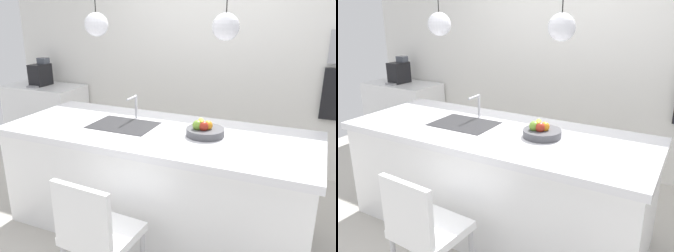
% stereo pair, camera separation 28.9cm
% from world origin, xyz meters
% --- Properties ---
extents(floor, '(6.60, 6.60, 0.00)m').
position_xyz_m(floor, '(0.00, 0.00, 0.00)').
color(floor, '#BCB7AD').
rests_on(floor, ground).
extents(back_wall, '(6.00, 0.10, 2.60)m').
position_xyz_m(back_wall, '(0.00, 1.65, 1.30)').
color(back_wall, silver).
rests_on(back_wall, ground).
extents(kitchen_island, '(2.63, 1.04, 0.92)m').
position_xyz_m(kitchen_island, '(0.00, 0.00, 0.46)').
color(kitchen_island, white).
rests_on(kitchen_island, ground).
extents(sink_basin, '(0.56, 0.40, 0.02)m').
position_xyz_m(sink_basin, '(-0.33, 0.00, 0.91)').
color(sink_basin, '#2D2D30').
rests_on(sink_basin, kitchen_island).
extents(faucet, '(0.02, 0.17, 0.22)m').
position_xyz_m(faucet, '(-0.33, 0.21, 1.06)').
color(faucet, silver).
rests_on(faucet, kitchen_island).
extents(fruit_bowl, '(0.31, 0.31, 0.15)m').
position_xyz_m(fruit_bowl, '(0.41, 0.03, 0.97)').
color(fruit_bowl, '#4C4C51').
rests_on(fruit_bowl, kitchen_island).
extents(side_counter, '(1.10, 0.60, 0.86)m').
position_xyz_m(side_counter, '(-2.40, 1.28, 0.43)').
color(side_counter, white).
rests_on(side_counter, ground).
extents(coffee_machine, '(0.20, 0.35, 0.38)m').
position_xyz_m(coffee_machine, '(-2.44, 1.28, 1.02)').
color(coffee_machine, black).
rests_on(coffee_machine, side_counter).
extents(chair_near, '(0.47, 0.45, 0.89)m').
position_xyz_m(chair_near, '(-0.00, -0.92, 0.51)').
color(chair_near, white).
rests_on(chair_near, ground).
extents(pendant_light_left, '(0.20, 0.20, 0.80)m').
position_xyz_m(pendant_light_left, '(-0.55, 0.00, 1.77)').
color(pendant_light_left, silver).
extents(pendant_light_right, '(0.20, 0.20, 0.80)m').
position_xyz_m(pendant_light_right, '(0.55, 0.00, 1.77)').
color(pendant_light_right, silver).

